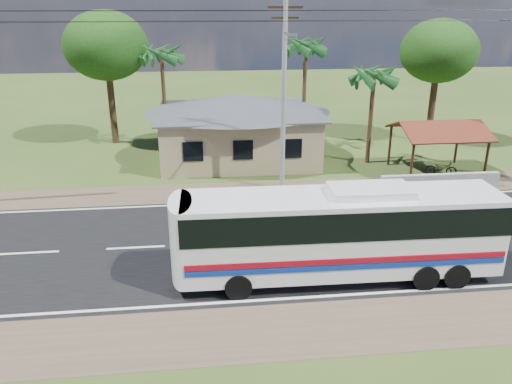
% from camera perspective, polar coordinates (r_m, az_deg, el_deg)
% --- Properties ---
extents(ground, '(120.00, 120.00, 0.00)m').
position_cam_1_polar(ground, '(22.35, -2.01, -5.82)').
color(ground, '#2F491A').
rests_on(ground, ground).
extents(road, '(120.00, 16.00, 0.03)m').
position_cam_1_polar(road, '(22.35, -2.01, -5.80)').
color(road, black).
rests_on(road, ground).
extents(house, '(12.40, 10.00, 5.00)m').
position_cam_1_polar(house, '(33.83, -2.09, 8.22)').
color(house, tan).
rests_on(house, ground).
extents(waiting_shed, '(5.20, 4.48, 3.35)m').
position_cam_1_polar(waiting_shed, '(32.71, 20.17, 6.67)').
color(waiting_shed, '#341F12').
rests_on(waiting_shed, ground).
extents(concrete_barrier, '(7.00, 0.30, 0.90)m').
position_cam_1_polar(concrete_barrier, '(30.39, 20.27, 1.14)').
color(concrete_barrier, '#9E9E99').
rests_on(concrete_barrier, ground).
extents(utility_poles, '(32.80, 2.22, 11.00)m').
position_cam_1_polar(utility_poles, '(27.07, 2.50, 11.77)').
color(utility_poles, '#9E9E99').
rests_on(utility_poles, ground).
extents(palm_near, '(2.80, 2.80, 6.70)m').
position_cam_1_polar(palm_near, '(33.08, 13.35, 12.80)').
color(palm_near, '#47301E').
rests_on(palm_near, ground).
extents(palm_mid, '(2.80, 2.80, 8.20)m').
position_cam_1_polar(palm_mid, '(36.31, 5.71, 16.21)').
color(palm_mid, '#47301E').
rests_on(palm_mid, ground).
extents(palm_far, '(2.80, 2.80, 7.70)m').
position_cam_1_polar(palm_far, '(36.17, -10.77, 15.18)').
color(palm_far, '#47301E').
rests_on(palm_far, ground).
extents(tree_behind_house, '(6.00, 6.00, 9.61)m').
position_cam_1_polar(tree_behind_house, '(38.60, -16.77, 15.68)').
color(tree_behind_house, '#47301E').
rests_on(tree_behind_house, ground).
extents(tree_behind_shed, '(5.60, 5.60, 9.02)m').
position_cam_1_polar(tree_behind_shed, '(40.07, 20.17, 14.84)').
color(tree_behind_shed, '#47301E').
rests_on(tree_behind_shed, ground).
extents(coach_bus, '(12.03, 2.78, 3.72)m').
position_cam_1_polar(coach_bus, '(19.02, 9.76, -4.02)').
color(coach_bus, white).
rests_on(coach_bus, ground).
extents(motorcycle, '(1.97, 1.18, 0.98)m').
position_cam_1_polar(motorcycle, '(32.76, 20.39, 2.58)').
color(motorcycle, black).
rests_on(motorcycle, ground).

